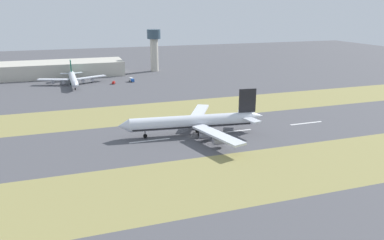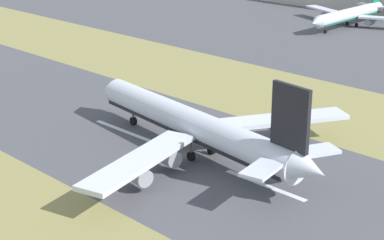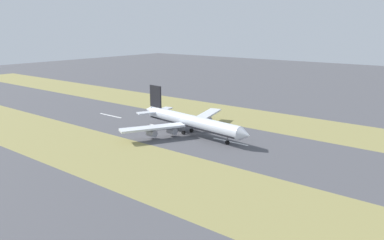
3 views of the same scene
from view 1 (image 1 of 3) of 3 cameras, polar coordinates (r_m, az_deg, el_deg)
ground_plane at (r=169.29m, az=0.10°, el=-2.43°), size 800.00×800.00×0.00m
grass_median_west at (r=130.63m, az=6.53°, el=-8.59°), size 40.00×600.00×0.01m
grass_median_east at (r=210.48m, az=-3.85°, el=1.41°), size 40.00×600.00×0.01m
centreline_dash_near at (r=196.17m, az=17.00°, el=-0.46°), size 1.20×18.00×0.01m
centreline_dash_mid at (r=176.49m, az=6.34°, el=-1.72°), size 1.20×18.00×0.01m
centreline_dash_far at (r=164.37m, az=-6.45°, el=-3.14°), size 1.20×18.00×0.01m
airplane_main_jet at (r=169.34m, az=0.63°, el=-0.28°), size 63.68×67.18×20.20m
terminal_building at (r=337.04m, az=-19.92°, el=7.32°), size 36.00×109.23×11.86m
control_tower at (r=342.25m, az=-5.80°, el=11.21°), size 12.00×12.00×36.98m
airplane_parked_apron at (r=294.24m, az=-17.67°, el=6.05°), size 53.22×50.83×16.01m
service_truck at (r=296.55m, az=-9.19°, el=6.09°), size 6.32×3.56×3.10m
apron_car at (r=290.61m, az=-11.87°, el=5.59°), size 4.75×3.22×2.03m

